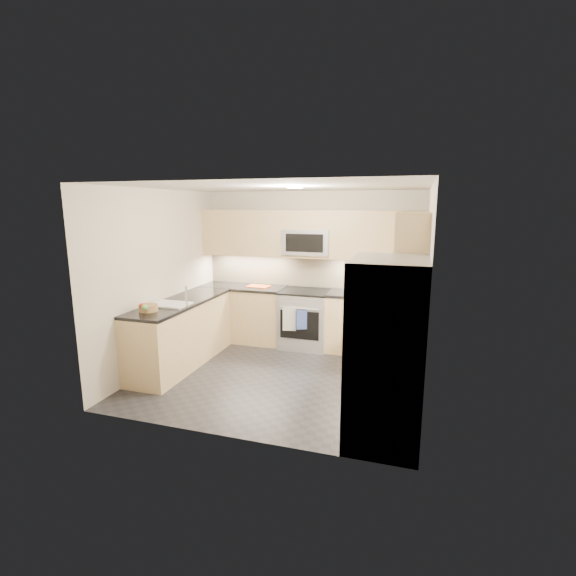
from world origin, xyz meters
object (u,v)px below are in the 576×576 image
object	(u,v)px
utensil_bowl	(390,290)
gas_range	(305,319)
cutting_board	(258,286)
refrigerator	(386,352)
fruit_basket	(148,308)
microwave	(307,242)

from	to	relation	value
utensil_bowl	gas_range	bearing A→B (deg)	179.62
gas_range	cutting_board	size ratio (longest dim) A/B	2.52
refrigerator	fruit_basket	bearing A→B (deg)	170.17
gas_range	fruit_basket	bearing A→B (deg)	-129.62
gas_range	fruit_basket	xyz separation A→B (m)	(-1.57, -1.90, 0.53)
gas_range	microwave	bearing A→B (deg)	90.00
fruit_basket	gas_range	bearing A→B (deg)	50.38
microwave	refrigerator	distance (m)	3.04
microwave	fruit_basket	xyz separation A→B (m)	(-1.57, -2.03, -0.72)
microwave	refrigerator	size ratio (longest dim) A/B	0.42
utensil_bowl	fruit_basket	bearing A→B (deg)	-146.79
fruit_basket	refrigerator	bearing A→B (deg)	-9.83
gas_range	cutting_board	world-z (taller)	cutting_board
gas_range	microwave	size ratio (longest dim) A/B	1.20
microwave	fruit_basket	bearing A→B (deg)	-127.84
cutting_board	gas_range	bearing A→B (deg)	-3.76
utensil_bowl	cutting_board	xyz separation A→B (m)	(-2.14, 0.06, -0.08)
refrigerator	fruit_basket	world-z (taller)	refrigerator
microwave	utensil_bowl	xyz separation A→B (m)	(1.32, -0.13, -0.67)
microwave	cutting_board	world-z (taller)	microwave
refrigerator	fruit_basket	xyz separation A→B (m)	(-3.02, 0.52, 0.08)
fruit_basket	cutting_board	bearing A→B (deg)	68.98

